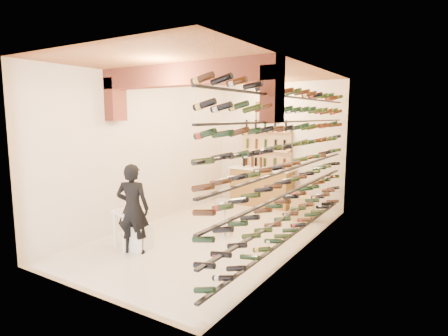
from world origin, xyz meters
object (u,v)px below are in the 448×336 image
tasting_table (130,217)px  white_stool (139,237)px  chrome_barstool (224,215)px  crate_lower (302,215)px  wine_rack (290,162)px  back_counter (261,185)px  person (133,209)px

tasting_table → white_stool: size_ratio=1.84×
chrome_barstool → crate_lower: 2.04m
white_stool → chrome_barstool: bearing=61.0°
wine_rack → white_stool: bearing=-146.9°
wine_rack → crate_lower: 2.35m
back_counter → chrome_barstool: bearing=-80.2°
wine_rack → back_counter: wine_rack is taller
tasting_table → person: (0.23, -0.14, 0.21)m
crate_lower → person: bearing=-117.6°
white_stool → person: 0.57m
white_stool → person: (0.02, -0.15, 0.55)m
person → crate_lower: bearing=-142.1°
back_counter → tasting_table: bearing=-98.2°
back_counter → tasting_table: 4.14m
wine_rack → tasting_table: (-2.42, -1.45, -0.98)m
chrome_barstool → white_stool: bearing=-119.0°
tasting_table → white_stool: bearing=20.7°
chrome_barstool → crate_lower: bearing=61.0°
wine_rack → back_counter: bearing=124.7°
back_counter → white_stool: bearing=-95.4°
back_counter → chrome_barstool: (0.45, -2.59, -0.12)m
back_counter → tasting_table: size_ratio=2.03×
crate_lower → white_stool: bearing=-119.0°
back_counter → crate_lower: bearing=-29.8°
back_counter → white_stool: (-0.38, -4.09, -0.31)m
white_stool → chrome_barstool: (0.83, 1.50, 0.18)m
wine_rack → person: wine_rack is taller
wine_rack → white_stool: 2.95m
person → white_stool: bearing=-104.9°
white_stool → crate_lower: size_ratio=1.06×
person → chrome_barstool: person is taller
back_counter → white_stool: size_ratio=3.73×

